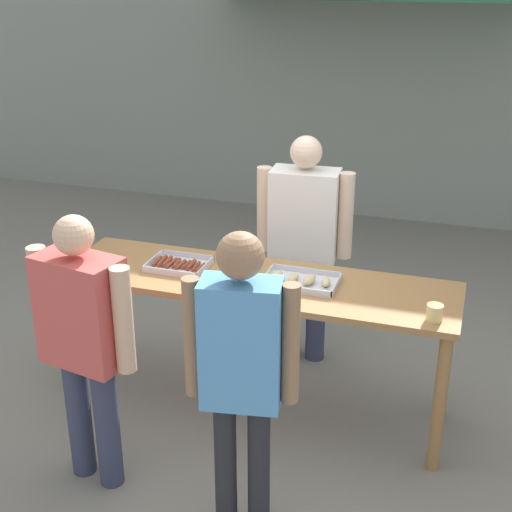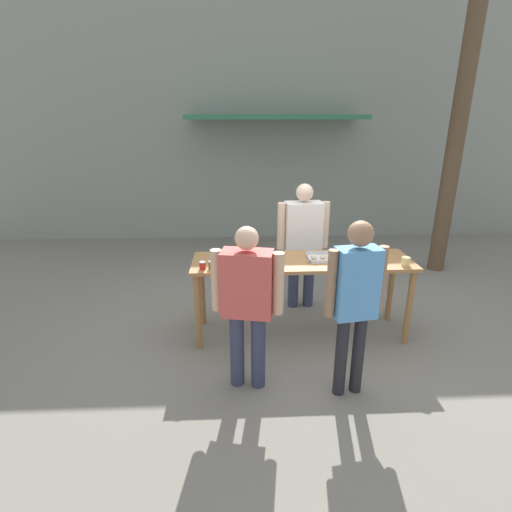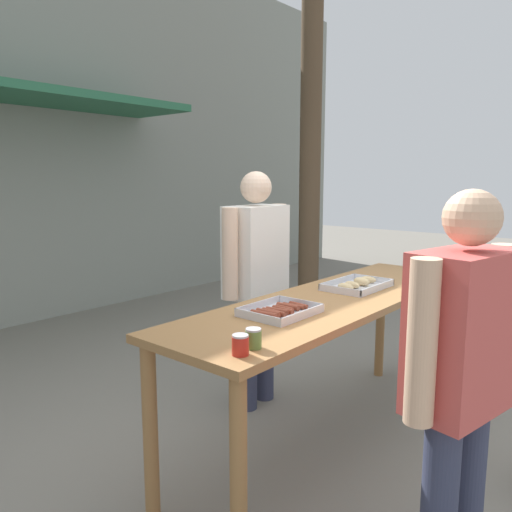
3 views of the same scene
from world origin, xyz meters
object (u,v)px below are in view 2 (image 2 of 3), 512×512
condiment_jar_mustard (203,265)px  condiment_jar_ketchup (212,265)px  food_tray_buns (327,257)px  person_customer_holding_hotdog (247,297)px  food_tray_sausages (255,259)px  beer_cup (406,261)px  utility_pole (472,39)px  person_customer_with_cup (355,295)px  person_server_behind_table (303,237)px

condiment_jar_mustard → condiment_jar_ketchup: size_ratio=1.00×
food_tray_buns → person_customer_holding_hotdog: size_ratio=0.28×
food_tray_buns → condiment_jar_ketchup: (-1.27, -0.23, 0.02)m
food_tray_sausages → beer_cup: (1.60, -0.23, 0.03)m
person_customer_holding_hotdog → utility_pole: (3.22, 2.88, 2.51)m
person_customer_holding_hotdog → person_customer_with_cup: size_ratio=0.95×
food_tray_buns → person_customer_with_cup: bearing=-89.8°
person_server_behind_table → utility_pole: (2.47, 1.24, 2.46)m
beer_cup → person_customer_holding_hotdog: person_customer_holding_hotdog is taller
condiment_jar_ketchup → person_customer_holding_hotdog: (0.35, -0.71, -0.04)m
food_tray_buns → condiment_jar_ketchup: 1.29m
food_tray_buns → condiment_jar_mustard: condiment_jar_mustard is taller
person_server_behind_table → utility_pole: size_ratio=0.24×
utility_pole → beer_cup: bearing=-124.9°
beer_cup → food_tray_sausages: bearing=171.7°
condiment_jar_mustard → food_tray_buns: bearing=10.1°
condiment_jar_ketchup → person_server_behind_table: (1.11, 0.92, 0.01)m
condiment_jar_mustard → beer_cup: beer_cup is taller
food_tray_sausages → person_server_behind_table: 0.94m
condiment_jar_mustard → beer_cup: bearing=0.3°
person_customer_holding_hotdog → condiment_jar_mustard: bearing=-46.5°
person_customer_holding_hotdog → person_customer_with_cup: (0.92, -0.15, 0.07)m
person_customer_holding_hotdog → utility_pole: bearing=-127.3°
condiment_jar_mustard → beer_cup: size_ratio=0.90×
condiment_jar_ketchup → utility_pole: bearing=31.2°
food_tray_buns → person_customer_holding_hotdog: (-0.92, -0.94, -0.02)m
food_tray_buns → person_customer_with_cup: 1.10m
beer_cup → person_server_behind_table: (-0.96, 0.93, 0.01)m
food_tray_buns → beer_cup: 0.83m
condiment_jar_ketchup → food_tray_buns: bearing=10.2°
person_server_behind_table → person_customer_holding_hotdog: bearing=-118.6°
food_tray_sausages → person_customer_holding_hotdog: bearing=-97.1°
condiment_jar_ketchup → beer_cup: bearing=-0.1°
food_tray_buns → person_server_behind_table: 0.71m
beer_cup → person_customer_holding_hotdog: size_ratio=0.06×
condiment_jar_ketchup → person_customer_holding_hotdog: size_ratio=0.05×
food_tray_buns → beer_cup: size_ratio=4.77×
condiment_jar_mustard → person_customer_holding_hotdog: person_customer_holding_hotdog is taller
condiment_jar_ketchup → food_tray_sausages: bearing=26.1°
condiment_jar_ketchup → person_customer_holding_hotdog: 0.80m
beer_cup → person_server_behind_table: bearing=136.1°
food_tray_buns → condiment_jar_mustard: bearing=-169.9°
food_tray_sausages → person_server_behind_table: size_ratio=0.22×
person_server_behind_table → person_customer_with_cup: person_server_behind_table is taller
food_tray_sausages → condiment_jar_ketchup: condiment_jar_ketchup is taller
condiment_jar_ketchup → person_customer_with_cup: person_customer_with_cup is taller
condiment_jar_ketchup → person_server_behind_table: 1.44m
person_customer_holding_hotdog → condiment_jar_ketchup: bearing=-52.7°
beer_cup → person_customer_holding_hotdog: bearing=-157.5°
condiment_jar_mustard → person_customer_with_cup: person_customer_with_cup is taller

